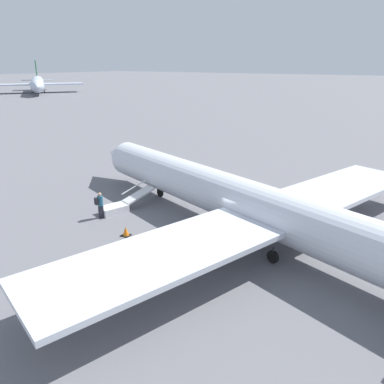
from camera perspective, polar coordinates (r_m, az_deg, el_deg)
The scene contains 6 objects.
ground_plane at distance 22.26m, azimuth 8.55°, elevation -6.83°, with size 600.00×600.00×0.00m, color slate.
airplane_main at distance 20.83m, azimuth 10.87°, elevation -2.57°, with size 33.44×26.12×7.01m.
airplane_taxiing_distant at distance 136.77m, azimuth -22.48°, elevation 15.07°, with size 34.29×27.39×10.26m.
boarding_stairs at distance 26.03m, azimuth -11.05°, elevation -2.13°, with size 2.15×4.13×1.73m.
passenger at distance 25.00m, azimuth -13.86°, elevation -1.71°, with size 0.42×0.57×1.74m.
traffic_cone_near_stairs at distance 22.46m, azimuth -10.05°, elevation -5.95°, with size 0.51×0.51×0.56m.
Camera 1 is at (-8.17, 18.30, 9.70)m, focal length 35.00 mm.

